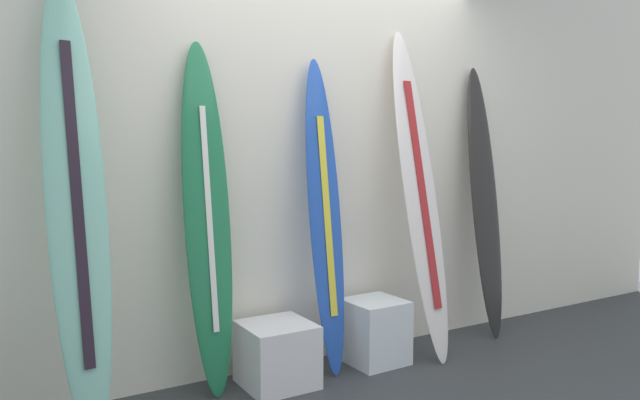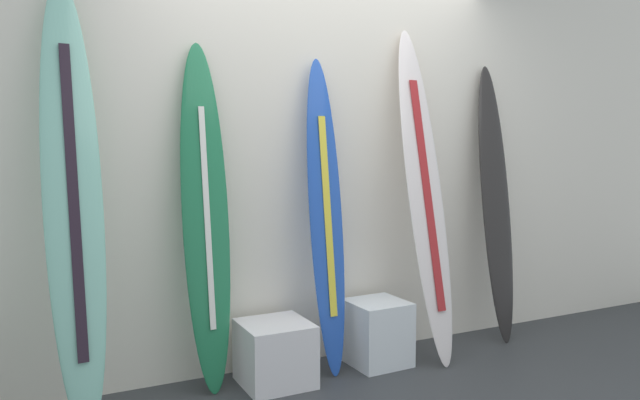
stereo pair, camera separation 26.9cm
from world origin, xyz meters
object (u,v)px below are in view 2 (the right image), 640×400
object	(u,v)px
surfboard_emerald	(206,220)
surfboard_ivory	(425,194)
surfboard_cobalt	(326,219)
surfboard_charcoal	(496,203)
display_block_center	(275,353)
display_block_left	(377,332)
surfboard_seafoam	(73,203)

from	to	relation	value
surfboard_emerald	surfboard_ivory	distance (m)	1.44
surfboard_cobalt	surfboard_charcoal	xyz separation A→B (m)	(1.37, 0.01, 0.04)
display_block_center	surfboard_cobalt	bearing A→B (deg)	10.59
surfboard_ivory	surfboard_charcoal	xyz separation A→B (m)	(0.69, 0.09, -0.10)
display_block_left	surfboard_emerald	bearing A→B (deg)	174.71
surfboard_ivory	surfboard_charcoal	size ratio (longest dim) A/B	1.10
surfboard_cobalt	display_block_center	world-z (taller)	surfboard_cobalt
display_block_left	display_block_center	distance (m)	0.71
surfboard_emerald	surfboard_charcoal	distance (m)	2.12
surfboard_charcoal	display_block_center	world-z (taller)	surfboard_charcoal
surfboard_emerald	display_block_left	world-z (taller)	surfboard_emerald
surfboard_emerald	surfboard_charcoal	size ratio (longest dim) A/B	1.00
surfboard_emerald	surfboard_cobalt	world-z (taller)	surfboard_emerald
surfboard_cobalt	surfboard_charcoal	world-z (taller)	surfboard_charcoal
display_block_center	surfboard_seafoam	bearing A→B (deg)	-179.45
surfboard_seafoam	surfboard_ivory	world-z (taller)	surfboard_seafoam
surfboard_ivory	surfboard_seafoam	bearing A→B (deg)	-179.99
surfboard_ivory	surfboard_charcoal	bearing A→B (deg)	7.72
surfboard_cobalt	display_block_left	bearing A→B (deg)	-9.16
surfboard_seafoam	surfboard_charcoal	xyz separation A→B (m)	(2.82, 0.09, -0.13)
surfboard_cobalt	surfboard_seafoam	bearing A→B (deg)	-176.84
surfboard_cobalt	display_block_left	distance (m)	0.82
surfboard_charcoal	surfboard_seafoam	bearing A→B (deg)	-178.09
surfboard_cobalt	display_block_left	world-z (taller)	surfboard_cobalt
surfboard_seafoam	surfboard_emerald	distance (m)	0.73
surfboard_emerald	display_block_center	xyz separation A→B (m)	(0.37, -0.11, -0.80)
surfboard_cobalt	surfboard_ivory	world-z (taller)	surfboard_ivory
surfboard_emerald	surfboard_charcoal	world-z (taller)	surfboard_emerald
surfboard_charcoal	display_block_center	distance (m)	1.92
display_block_left	display_block_center	xyz separation A→B (m)	(-0.71, -0.01, -0.02)
surfboard_seafoam	surfboard_cobalt	world-z (taller)	surfboard_seafoam
surfboard_ivory	display_block_left	distance (m)	0.95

